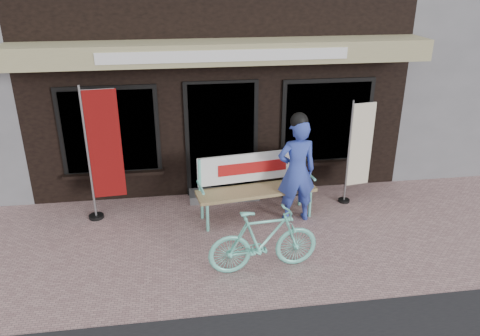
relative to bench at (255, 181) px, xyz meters
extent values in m
plane|color=#A98381|center=(-0.46, -1.03, -0.65)|extent=(70.00, 70.00, 0.00)
cube|color=black|center=(-0.46, 3.97, 1.15)|extent=(7.00, 6.00, 3.60)
cube|color=tan|center=(-0.46, 0.62, 2.10)|extent=(7.00, 0.80, 0.35)
cube|color=white|center=(-0.46, 0.21, 2.10)|extent=(4.00, 0.02, 0.18)
cube|color=black|center=(-0.46, 0.95, 0.45)|extent=(1.20, 0.06, 2.10)
cube|color=black|center=(-0.46, 0.94, 0.45)|extent=(1.35, 0.04, 2.20)
cube|color=black|center=(-2.46, 0.95, 0.70)|extent=(1.60, 0.06, 1.50)
cube|color=black|center=(1.54, 0.95, 0.70)|extent=(1.60, 0.06, 1.50)
cube|color=black|center=(-2.46, 0.94, 0.70)|extent=(1.75, 0.04, 1.65)
cube|color=black|center=(1.54, 0.94, 0.70)|extent=(1.75, 0.04, 1.65)
cube|color=black|center=(-2.46, 0.89, -0.10)|extent=(1.80, 0.18, 0.06)
cube|color=black|center=(1.54, 0.89, -0.10)|extent=(1.80, 0.18, 0.06)
cube|color=#59595B|center=(-0.46, 0.72, -0.58)|extent=(1.30, 0.45, 0.15)
cylinder|color=#73E0CA|center=(-0.86, -0.45, -0.41)|extent=(0.06, 0.06, 0.48)
cylinder|color=#73E0CA|center=(-0.92, 0.00, -0.41)|extent=(0.06, 0.06, 0.48)
cylinder|color=#73E0CA|center=(0.95, -0.21, -0.41)|extent=(0.06, 0.06, 0.48)
cylinder|color=#73E0CA|center=(0.89, 0.24, -0.41)|extent=(0.06, 0.06, 0.48)
cube|color=#A28959|center=(0.01, -0.11, -0.14)|extent=(2.10, 0.78, 0.06)
cylinder|color=#73E0CA|center=(-0.94, 0.00, 0.15)|extent=(0.06, 0.06, 0.63)
cylinder|color=#73E0CA|center=(0.91, 0.24, 0.15)|extent=(0.06, 0.06, 0.63)
cube|color=white|center=(-0.02, 0.14, 0.20)|extent=(1.92, 0.30, 0.51)
cube|color=#B21414|center=(-0.02, 0.11, 0.20)|extent=(1.22, 0.17, 0.20)
cylinder|color=#73E0CA|center=(-0.94, -0.23, 0.05)|extent=(0.11, 0.50, 0.05)
cylinder|color=#73E0CA|center=(0.97, 0.02, 0.05)|extent=(0.11, 0.50, 0.05)
imported|color=#3348AF|center=(0.66, -0.26, 0.25)|extent=(0.68, 0.46, 1.80)
sphere|color=black|center=(0.66, -0.26, 1.12)|extent=(0.30, 0.30, 0.29)
imported|color=#73E0CA|center=(-0.15, -1.63, -0.17)|extent=(1.62, 0.57, 0.96)
cylinder|color=gray|center=(-2.75, 0.27, 0.52)|extent=(0.04, 0.04, 2.35)
cylinder|color=gray|center=(-2.48, 0.29, 1.61)|extent=(0.53, 0.07, 0.03)
cube|color=maroon|center=(-2.46, 0.29, 0.68)|extent=(0.53, 0.07, 1.87)
cylinder|color=black|center=(-2.75, 0.27, -0.62)|extent=(0.27, 0.27, 0.05)
cylinder|color=gray|center=(1.75, 0.25, 0.32)|extent=(0.04, 0.04, 1.94)
cylinder|color=gray|center=(1.97, 0.28, 1.22)|extent=(0.44, 0.09, 0.02)
cube|color=beige|center=(1.98, 0.28, 0.45)|extent=(0.44, 0.10, 1.54)
cylinder|color=black|center=(1.75, 0.25, -0.63)|extent=(0.24, 0.24, 0.04)
cube|color=black|center=(0.87, 0.63, -0.17)|extent=(0.48, 0.25, 0.96)
cube|color=beige|center=(0.89, 0.58, -0.06)|extent=(0.39, 0.16, 0.59)
camera|label=1|loc=(-1.30, -7.19, 3.35)|focal=35.00mm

